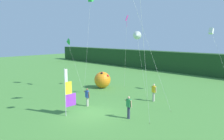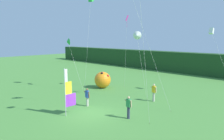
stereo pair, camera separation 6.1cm
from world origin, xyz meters
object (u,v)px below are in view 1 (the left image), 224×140
at_px(banner_flag, 68,93).
at_px(kite_magenta_diamond_6, 127,25).
at_px(person_mid_field, 87,97).
at_px(kite_green_delta_0, 68,42).
at_px(kite_white_delta_1, 137,36).
at_px(kite_white_box_4, 211,31).
at_px(person_far_left, 129,107).
at_px(person_near_banner, 154,92).
at_px(inflatable_balloon, 102,80).

xyz_separation_m(banner_flag, kite_magenta_diamond_6, (-2.23, 9.64, 5.76)).
height_order(banner_flag, person_mid_field, banner_flag).
height_order(kite_green_delta_0, kite_white_delta_1, kite_white_delta_1).
bearing_deg(banner_flag, kite_white_box_4, 68.57).
distance_m(person_far_left, kite_green_delta_0, 12.73).
bearing_deg(banner_flag, person_near_banner, 70.53).
bearing_deg(kite_white_delta_1, person_near_banner, 14.56).
height_order(person_far_left, inflatable_balloon, inflatable_balloon).
bearing_deg(person_far_left, inflatable_balloon, 148.05).
xyz_separation_m(person_mid_field, kite_magenta_diamond_6, (-1.57, 7.21, 6.71)).
distance_m(inflatable_balloon, kite_green_delta_0, 6.21).
xyz_separation_m(kite_white_delta_1, kite_magenta_diamond_6, (-3.21, 2.20, 1.23)).
height_order(person_far_left, kite_green_delta_0, kite_green_delta_0).
bearing_deg(kite_white_delta_1, inflatable_balloon, 172.15).
bearing_deg(inflatable_balloon, banner_flag, -59.47).
relative_size(banner_flag, kite_white_box_4, 0.53).
relative_size(person_far_left, kite_white_delta_1, 0.26).
xyz_separation_m(person_far_left, kite_white_box_4, (1.65, 11.43, 5.88)).
xyz_separation_m(person_mid_field, kite_white_box_4, (6.24, 11.77, 5.93)).
distance_m(person_mid_field, kite_white_box_4, 14.58).
bearing_deg(kite_magenta_diamond_6, kite_white_box_4, 30.29).
bearing_deg(banner_flag, person_far_left, 35.24).
bearing_deg(kite_magenta_diamond_6, banner_flag, -76.97).
height_order(person_mid_field, inflatable_balloon, inflatable_balloon).
bearing_deg(person_far_left, kite_magenta_diamond_6, 131.82).
bearing_deg(kite_green_delta_0, person_near_banner, 14.47).
height_order(person_near_banner, inflatable_balloon, inflatable_balloon).
xyz_separation_m(person_far_left, kite_magenta_diamond_6, (-6.15, 6.87, 6.65)).
relative_size(kite_green_delta_0, kite_white_box_4, 0.85).
bearing_deg(banner_flag, kite_white_delta_1, 82.53).
relative_size(banner_flag, person_near_banner, 2.21).
bearing_deg(kite_white_box_4, kite_green_delta_0, -145.79).
bearing_deg(kite_magenta_diamond_6, kite_white_delta_1, -34.49).
xyz_separation_m(person_near_banner, kite_white_delta_1, (-1.82, -0.47, 5.44)).
distance_m(banner_flag, kite_white_box_4, 16.05).
distance_m(banner_flag, kite_green_delta_0, 10.02).
bearing_deg(kite_white_box_4, person_near_banner, -113.81).
xyz_separation_m(banner_flag, inflatable_balloon, (-4.86, 8.24, -0.82)).
bearing_deg(kite_white_delta_1, kite_magenta_diamond_6, 145.51).
bearing_deg(kite_green_delta_0, person_far_left, -11.97).
height_order(kite_green_delta_0, kite_magenta_diamond_6, kite_magenta_diamond_6).
xyz_separation_m(person_mid_field, kite_green_delta_0, (-6.98, 2.78, 4.79)).
bearing_deg(kite_white_delta_1, person_far_left, -57.79).
distance_m(person_near_banner, kite_green_delta_0, 11.78).
relative_size(kite_green_delta_0, kite_white_delta_1, 0.90).
bearing_deg(kite_magenta_diamond_6, kite_green_delta_0, -140.72).
distance_m(person_far_left, kite_white_delta_1, 7.74).
bearing_deg(person_near_banner, person_far_left, -77.71).
bearing_deg(inflatable_balloon, kite_magenta_diamond_6, 27.99).
bearing_deg(inflatable_balloon, kite_white_box_4, 29.72).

